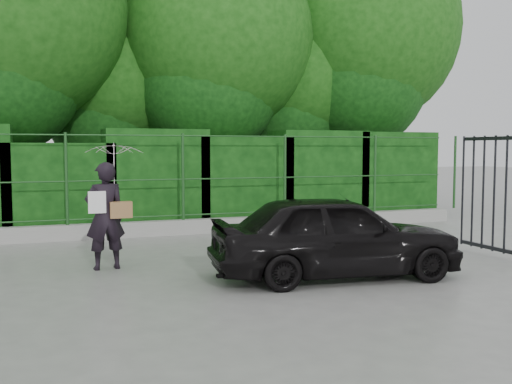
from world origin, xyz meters
name	(u,v)px	position (x,y,z in m)	size (l,w,h in m)	color
ground	(231,283)	(0.00, 0.00, 0.00)	(80.00, 80.00, 0.00)	gray
kerb	(164,228)	(0.00, 4.50, 0.15)	(14.00, 0.25, 0.30)	#9E9E99
fence	(174,177)	(0.22, 4.50, 1.20)	(14.13, 0.06, 1.80)	#1E4A1E
hedge	(159,181)	(0.08, 5.50, 1.06)	(14.20, 1.20, 2.26)	black
trees	(182,40)	(1.14, 7.74, 4.62)	(17.10, 6.15, 8.08)	black
woman	(111,187)	(-1.37, 1.51, 1.22)	(0.88, 0.87, 1.88)	black
car	(335,235)	(1.47, -0.16, 0.59)	(1.39, 3.45, 1.18)	black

